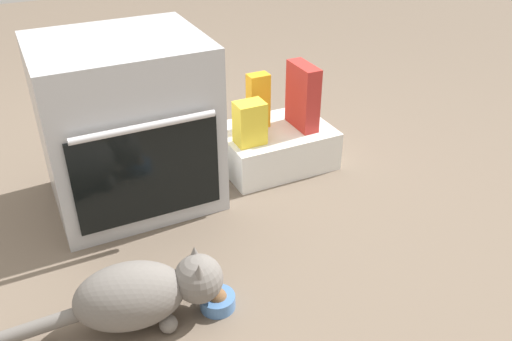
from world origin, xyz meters
TOP-DOWN VIEW (x-y plane):
  - ground at (0.00, 0.00)m, footprint 8.00×8.00m
  - oven at (0.00, 0.38)m, footprint 0.61×0.56m
  - pantry_cabinet at (0.63, 0.36)m, footprint 0.48×0.35m
  - food_bowl at (0.06, -0.34)m, footprint 0.11×0.11m
  - cat at (-0.15, -0.30)m, footprint 0.68×0.25m
  - juice_carton at (0.57, 0.42)m, footprint 0.09×0.06m
  - cereal_box at (0.75, 0.34)m, footprint 0.07×0.18m
  - snack_bag at (0.48, 0.30)m, footprint 0.12×0.09m

SIDE VIEW (x-z plane):
  - ground at x=0.00m, z-range 0.00..0.00m
  - food_bowl at x=0.06m, z-range -0.01..0.06m
  - pantry_cabinet at x=0.63m, z-range 0.00..0.17m
  - cat at x=-0.15m, z-range 0.01..0.22m
  - snack_bag at x=0.48m, z-range 0.17..0.35m
  - juice_carton at x=0.57m, z-range 0.17..0.41m
  - cereal_box at x=0.75m, z-range 0.17..0.45m
  - oven at x=0.00m, z-range 0.00..0.65m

